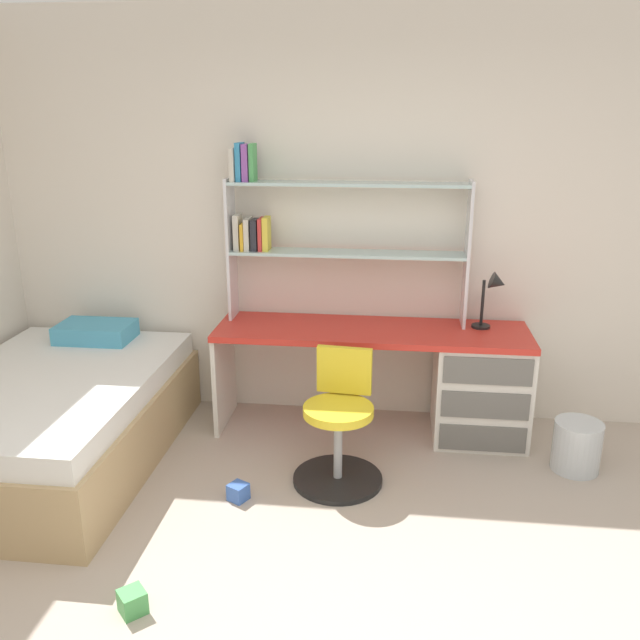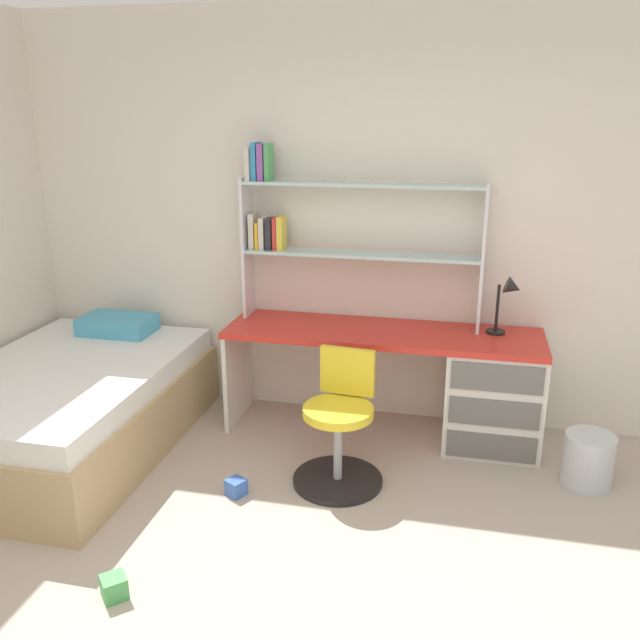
{
  "view_description": "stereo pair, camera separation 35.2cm",
  "coord_description": "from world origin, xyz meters",
  "px_view_note": "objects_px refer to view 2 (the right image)",
  "views": [
    {
      "loc": [
        0.14,
        -1.85,
        2.05
      ],
      "look_at": [
        -0.25,
        1.48,
        0.99
      ],
      "focal_mm": 36.81,
      "sensor_mm": 36.0,
      "label": 1
    },
    {
      "loc": [
        0.49,
        -1.79,
        2.05
      ],
      "look_at": [
        -0.25,
        1.48,
        0.99
      ],
      "focal_mm": 36.81,
      "sensor_mm": 36.0,
      "label": 2
    }
  ],
  "objects_px": {
    "desk": "(464,384)",
    "bookshelf_hutch": "(329,222)",
    "bed_platform": "(69,407)",
    "swivel_chair": "(340,434)",
    "toy_block_green_1": "(114,587)",
    "desk_lamp": "(509,296)",
    "waste_bin": "(588,460)",
    "toy_block_blue_2": "(236,487)"
  },
  "relations": [
    {
      "from": "desk",
      "to": "bookshelf_hutch",
      "type": "height_order",
      "value": "bookshelf_hutch"
    },
    {
      "from": "bed_platform",
      "to": "desk",
      "type": "bearing_deg",
      "value": 14.66
    },
    {
      "from": "swivel_chair",
      "to": "toy_block_green_1",
      "type": "distance_m",
      "value": 1.43
    },
    {
      "from": "desk_lamp",
      "to": "waste_bin",
      "type": "height_order",
      "value": "desk_lamp"
    },
    {
      "from": "waste_bin",
      "to": "toy_block_blue_2",
      "type": "relative_size",
      "value": 3.23
    },
    {
      "from": "bed_platform",
      "to": "waste_bin",
      "type": "xyz_separation_m",
      "value": [
        3.15,
        0.26,
        -0.12
      ]
    },
    {
      "from": "toy_block_green_1",
      "to": "swivel_chair",
      "type": "bearing_deg",
      "value": 56.42
    },
    {
      "from": "desk_lamp",
      "to": "toy_block_blue_2",
      "type": "distance_m",
      "value": 1.99
    },
    {
      "from": "desk",
      "to": "swivel_chair",
      "type": "relative_size",
      "value": 2.64
    },
    {
      "from": "waste_bin",
      "to": "toy_block_green_1",
      "type": "distance_m",
      "value": 2.62
    },
    {
      "from": "waste_bin",
      "to": "toy_block_blue_2",
      "type": "bearing_deg",
      "value": -163.88
    },
    {
      "from": "bed_platform",
      "to": "toy_block_green_1",
      "type": "bearing_deg",
      "value": -51.04
    },
    {
      "from": "swivel_chair",
      "to": "toy_block_blue_2",
      "type": "xyz_separation_m",
      "value": [
        -0.53,
        -0.28,
        -0.25
      ]
    },
    {
      "from": "bookshelf_hutch",
      "to": "desk_lamp",
      "type": "relative_size",
      "value": 4.07
    },
    {
      "from": "bed_platform",
      "to": "toy_block_blue_2",
      "type": "xyz_separation_m",
      "value": [
        1.21,
        -0.3,
        -0.23
      ]
    },
    {
      "from": "bookshelf_hutch",
      "to": "desk_lamp",
      "type": "height_order",
      "value": "bookshelf_hutch"
    },
    {
      "from": "desk_lamp",
      "to": "bed_platform",
      "type": "relative_size",
      "value": 0.21
    },
    {
      "from": "waste_bin",
      "to": "bookshelf_hutch",
      "type": "bearing_deg",
      "value": 161.6
    },
    {
      "from": "bookshelf_hutch",
      "to": "toy_block_green_1",
      "type": "height_order",
      "value": "bookshelf_hutch"
    },
    {
      "from": "bookshelf_hutch",
      "to": "waste_bin",
      "type": "xyz_separation_m",
      "value": [
        1.64,
        -0.55,
        -1.22
      ]
    },
    {
      "from": "desk_lamp",
      "to": "bookshelf_hutch",
      "type": "bearing_deg",
      "value": 175.6
    },
    {
      "from": "bookshelf_hutch",
      "to": "bed_platform",
      "type": "xyz_separation_m",
      "value": [
        -1.51,
        -0.8,
        -1.1
      ]
    },
    {
      "from": "desk",
      "to": "toy_block_blue_2",
      "type": "xyz_separation_m",
      "value": [
        -1.21,
        -0.94,
        -0.35
      ]
    },
    {
      "from": "toy_block_blue_2",
      "to": "desk",
      "type": "bearing_deg",
      "value": 37.71
    },
    {
      "from": "desk_lamp",
      "to": "waste_bin",
      "type": "distance_m",
      "value": 1.05
    },
    {
      "from": "bed_platform",
      "to": "toy_block_green_1",
      "type": "xyz_separation_m",
      "value": [
        0.97,
        -1.2,
        -0.22
      ]
    },
    {
      "from": "bed_platform",
      "to": "toy_block_green_1",
      "type": "distance_m",
      "value": 1.55
    },
    {
      "from": "bookshelf_hutch",
      "to": "toy_block_green_1",
      "type": "distance_m",
      "value": 2.45
    },
    {
      "from": "desk_lamp",
      "to": "bed_platform",
      "type": "xyz_separation_m",
      "value": [
        -2.66,
        -0.71,
        -0.69
      ]
    },
    {
      "from": "swivel_chair",
      "to": "toy_block_green_1",
      "type": "bearing_deg",
      "value": -123.58
    },
    {
      "from": "waste_bin",
      "to": "toy_block_green_1",
      "type": "relative_size",
      "value": 2.93
    },
    {
      "from": "desk_lamp",
      "to": "bed_platform",
      "type": "distance_m",
      "value": 2.84
    },
    {
      "from": "swivel_chair",
      "to": "desk",
      "type": "bearing_deg",
      "value": 43.86
    },
    {
      "from": "bookshelf_hutch",
      "to": "toy_block_blue_2",
      "type": "height_order",
      "value": "bookshelf_hutch"
    },
    {
      "from": "desk",
      "to": "bookshelf_hutch",
      "type": "bearing_deg",
      "value": 169.77
    },
    {
      "from": "waste_bin",
      "to": "toy_block_blue_2",
      "type": "distance_m",
      "value": 2.01
    },
    {
      "from": "toy_block_blue_2",
      "to": "bookshelf_hutch",
      "type": "bearing_deg",
      "value": 75.09
    },
    {
      "from": "bookshelf_hutch",
      "to": "bed_platform",
      "type": "distance_m",
      "value": 2.03
    },
    {
      "from": "desk",
      "to": "swivel_chair",
      "type": "distance_m",
      "value": 0.95
    },
    {
      "from": "swivel_chair",
      "to": "bed_platform",
      "type": "distance_m",
      "value": 1.75
    },
    {
      "from": "desk",
      "to": "bookshelf_hutch",
      "type": "distance_m",
      "value": 1.35
    },
    {
      "from": "bookshelf_hutch",
      "to": "bed_platform",
      "type": "relative_size",
      "value": 0.84
    }
  ]
}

